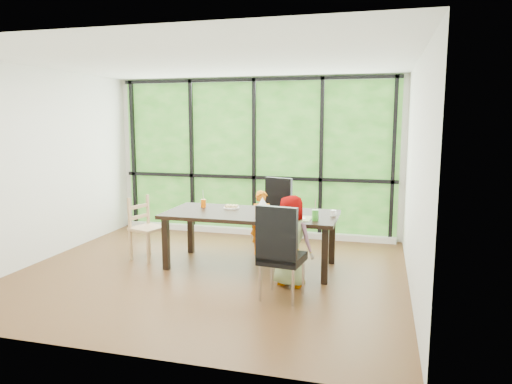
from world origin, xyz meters
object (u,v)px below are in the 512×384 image
Objects in this scene: child_toddler at (262,223)px; chair_interior_leather at (282,251)px; green_cup at (315,215)px; white_mug at (333,213)px; chair_end_beech at (148,228)px; child_older at (292,241)px; dining_table at (251,240)px; chair_window_leather at (273,213)px; tissue_box at (263,211)px; plate_far at (231,208)px; plate_near at (296,218)px; orange_cup at (203,203)px.

chair_interior_leather is at bearing -87.70° from child_toddler.
green_cup reaches higher than white_mug.
child_older is (2.20, -0.55, 0.10)m from chair_end_beech.
green_cup is at bearing -118.82° from white_mug.
chair_interior_leather is at bearing -57.37° from dining_table.
chair_window_leather is 1.75m from child_older.
chair_end_beech is 1.77m from tissue_box.
plate_far is (-0.35, -0.39, 0.28)m from child_toddler.
chair_window_leather is 1.00× the size of chair_interior_leather.
plate_near is 0.54m from white_mug.
plate_near is (-0.02, 0.34, 0.20)m from child_older.
dining_table is 1.21m from chair_interior_leather.
chair_window_leather is 2.14m from chair_interior_leather.
chair_end_beech is 0.81× the size of child_older.
child_older is at bearing -38.42° from plate_far.
white_mug is 0.47× the size of tissue_box.
green_cup is at bearing -8.08° from tissue_box.
white_mug reaches higher than plate_near.
plate_far is at bearing -100.47° from chair_window_leather.
dining_table is 0.81m from plate_near.
plate_near is at bearing -143.00° from white_mug.
plate_near is at bearing -72.29° from child_older.
dining_table is 17.28× the size of green_cup.
tissue_box is at bearing -55.20° from chair_interior_leather.
orange_cup is at bearing -170.21° from child_toddler.
chair_window_leather is 8.08× the size of green_cup.
child_older is at bearing -121.94° from white_mug.
plate_near is at bearing -78.58° from chair_end_beech.
orange_cup is at bearing 164.20° from green_cup.
orange_cup reaches higher than plate_far.
chair_window_leather is at bearing 45.89° from orange_cup.
white_mug is at bearing 61.18° from green_cup.
tissue_box is at bearing -77.46° from chair_end_beech.
plate_far is at bearing -23.32° from child_older.
orange_cup is 0.85× the size of green_cup.
child_older is 4.82× the size of plate_near.
dining_table is at bearing -71.76° from chair_end_beech.
tissue_box is at bearing 170.36° from plate_near.
plate_near is 1.50m from orange_cup.
green_cup is (0.26, 0.74, 0.28)m from chair_interior_leather.
white_mug is (1.44, -0.16, 0.03)m from plate_far.
green_cup is (0.24, -0.02, 0.06)m from plate_near.
chair_end_beech is 1.66m from child_toddler.
tissue_box is at bearing -35.83° from plate_far.
chair_interior_leather reaches higher than white_mug.
chair_interior_leather is at bearing -51.31° from plate_far.
orange_cup is (-1.44, 0.79, 0.25)m from child_older.
child_toddler is 1.13m from plate_near.
dining_table is at bearing -25.49° from child_older.
chair_end_beech is at bearing -167.06° from plate_far.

